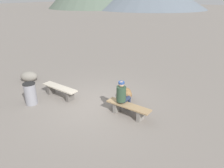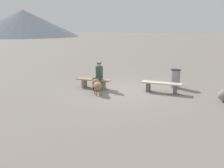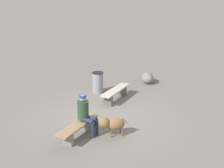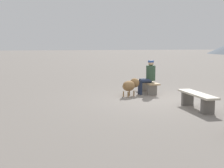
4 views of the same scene
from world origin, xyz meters
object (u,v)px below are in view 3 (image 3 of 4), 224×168
Objects in this scene: dog at (112,124)px; trash_bin at (98,82)px; boulder at (147,78)px; bench_right at (78,128)px; bench_left at (116,93)px; seated_person at (85,112)px.

trash_bin is at bearing -90.55° from dog.
bench_right is at bearing -4.58° from boulder.
bench_left is 2.01× the size of trash_bin.
seated_person is at bearing 9.49° from bench_left.
bench_left is 2.97m from seated_person.
seated_person is at bearing -18.37° from dog.
trash_bin reaches higher than dog.
trash_bin reaches higher than bench_right.
dog is at bearing 32.14° from trash_bin.
bench_left is 1.21m from trash_bin.
bench_left is at bearing -11.87° from boulder.
seated_person is at bearing 19.92° from trash_bin.
bench_right is (3.24, 0.09, -0.02)m from bench_left.
bench_left is at bearing -170.09° from seated_person.
dog reaches higher than bench_left.
bench_right is 1.91× the size of trash_bin.
trash_bin is (-3.28, -2.06, 0.05)m from dog.
boulder is (-2.09, 1.62, -0.20)m from trash_bin.
seated_person is 1.58× the size of dog.
bench_left is 2.90m from dog.
trash_bin is (-0.56, -1.07, 0.13)m from bench_left.
dog is (-0.51, 0.91, 0.11)m from bench_right.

